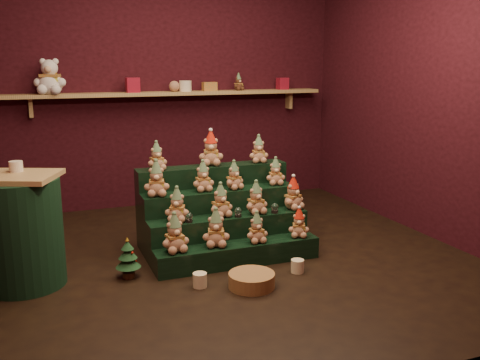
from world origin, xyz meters
name	(u,v)px	position (x,y,z in m)	size (l,w,h in m)	color
ground	(230,258)	(0.00, 0.00, 0.00)	(4.00, 4.00, 0.00)	black
back_wall	(168,84)	(0.00, 2.05, 1.40)	(4.00, 0.10, 2.80)	black
front_wall	(383,118)	(0.00, -2.05, 1.40)	(4.00, 0.10, 2.80)	black
right_wall	(434,89)	(2.05, 0.00, 1.40)	(0.10, 4.00, 2.80)	black
back_shelf	(172,94)	(0.00, 1.87, 1.29)	(3.60, 0.26, 0.24)	tan
riser_tier_front	(238,254)	(0.01, -0.17, 0.09)	(1.40, 0.22, 0.18)	black
riser_tier_midfront	(229,236)	(0.01, 0.05, 0.18)	(1.40, 0.22, 0.36)	black
riser_tier_midback	(221,219)	(0.01, 0.27, 0.27)	(1.40, 0.22, 0.54)	black
riser_tier_back	(213,203)	(0.01, 0.49, 0.36)	(1.40, 0.22, 0.72)	black
teddy_0	(175,233)	(-0.52, -0.16, 0.33)	(0.22, 0.20, 0.31)	tan
teddy_1	(216,228)	(-0.17, -0.15, 0.33)	(0.22, 0.20, 0.31)	tan
teddy_2	(257,227)	(0.17, -0.19, 0.31)	(0.18, 0.16, 0.26)	tan
teddy_3	(299,223)	(0.57, -0.19, 0.30)	(0.18, 0.16, 0.25)	tan
teddy_4	(177,204)	(-0.43, 0.06, 0.50)	(0.20, 0.18, 0.28)	tan
teddy_5	(221,200)	(-0.06, 0.05, 0.50)	(0.20, 0.18, 0.29)	tan
teddy_6	(256,198)	(0.26, 0.04, 0.50)	(0.20, 0.18, 0.28)	tan
teddy_7	(293,193)	(0.63, 0.05, 0.50)	(0.21, 0.19, 0.29)	tan
teddy_8	(156,178)	(-0.56, 0.26, 0.69)	(0.21, 0.19, 0.30)	tan
teddy_9	(203,176)	(-0.14, 0.28, 0.67)	(0.19, 0.17, 0.27)	tan
teddy_10	(234,175)	(0.14, 0.26, 0.66)	(0.18, 0.16, 0.25)	tan
teddy_11	(275,171)	(0.56, 0.29, 0.66)	(0.18, 0.16, 0.25)	tan
teddy_12	(157,156)	(-0.50, 0.47, 0.84)	(0.18, 0.16, 0.25)	tan
teddy_13	(211,148)	(0.01, 0.51, 0.88)	(0.22, 0.20, 0.31)	tan
teddy_14	(259,149)	(0.47, 0.48, 0.85)	(0.18, 0.16, 0.25)	tan
snow_globe_a	(189,217)	(-0.36, -0.01, 0.40)	(0.06, 0.06, 0.08)	black
snow_globe_b	(238,212)	(0.08, -0.01, 0.40)	(0.06, 0.06, 0.08)	black
snow_globe_c	(275,208)	(0.42, -0.01, 0.40)	(0.06, 0.06, 0.09)	black
side_table	(22,231)	(-1.63, 0.02, 0.42)	(0.69, 0.65, 0.85)	tan
table_ornament	(16,166)	(-1.63, 0.12, 0.89)	(0.10, 0.10, 0.08)	beige
mini_christmas_tree	(128,258)	(-0.88, -0.12, 0.16)	(0.20, 0.20, 0.33)	#462F19
mug_left	(200,280)	(-0.42, -0.49, 0.05)	(0.11, 0.11, 0.11)	beige
mug_right	(297,266)	(0.40, -0.50, 0.05)	(0.11, 0.11, 0.11)	beige
wicker_basket	(252,280)	(-0.06, -0.64, 0.05)	(0.35, 0.35, 0.11)	olive
white_bear	(50,72)	(-1.29, 1.84, 1.55)	(0.33, 0.29, 0.46)	white
brown_bear	(239,82)	(0.79, 1.84, 1.42)	(0.14, 0.12, 0.19)	#4F2A1A
gift_tin_red_a	(133,85)	(-0.44, 1.85, 1.40)	(0.14, 0.14, 0.16)	#A71932
gift_tin_cream	(185,86)	(0.15, 1.85, 1.38)	(0.14, 0.14, 0.12)	beige
gift_tin_red_b	(282,84)	(1.36, 1.85, 1.39)	(0.12, 0.12, 0.14)	#A71932
shelf_plush_ball	(174,86)	(0.02, 1.85, 1.38)	(0.12, 0.12, 0.12)	tan
scarf_gift_box	(210,87)	(0.44, 1.85, 1.37)	(0.16, 0.10, 0.10)	orange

